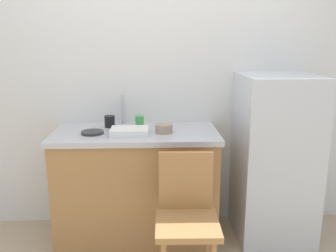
% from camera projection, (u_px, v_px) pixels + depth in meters
% --- Properties ---
extents(back_wall, '(4.80, 0.10, 2.57)m').
position_uv_depth(back_wall, '(152.00, 78.00, 3.06)').
color(back_wall, silver).
rests_on(back_wall, ground_plane).
extents(cabinet_base, '(1.24, 0.60, 0.87)m').
position_uv_depth(cabinet_base, '(137.00, 188.00, 2.92)').
color(cabinet_base, '#A87542').
rests_on(cabinet_base, ground_plane).
extents(countertop, '(1.28, 0.64, 0.04)m').
position_uv_depth(countertop, '(136.00, 133.00, 2.81)').
color(countertop, '#B7B7BC').
rests_on(countertop, cabinet_base).
extents(faucet, '(0.02, 0.02, 0.24)m').
position_uv_depth(faucet, '(123.00, 110.00, 3.02)').
color(faucet, '#B7B7BC').
rests_on(faucet, countertop).
extents(refrigerator, '(0.59, 0.60, 1.34)m').
position_uv_depth(refrigerator, '(275.00, 158.00, 2.91)').
color(refrigerator, silver).
rests_on(refrigerator, ground_plane).
extents(chair, '(0.41, 0.41, 0.89)m').
position_uv_depth(chair, '(187.00, 215.00, 2.33)').
color(chair, '#A87542').
rests_on(chair, ground_plane).
extents(dish_tray, '(0.28, 0.20, 0.05)m').
position_uv_depth(dish_tray, '(130.00, 131.00, 2.70)').
color(dish_tray, white).
rests_on(dish_tray, countertop).
extents(terracotta_bowl, '(0.13, 0.13, 0.06)m').
position_uv_depth(terracotta_bowl, '(164.00, 128.00, 2.75)').
color(terracotta_bowl, gray).
rests_on(terracotta_bowl, countertop).
extents(hotplate, '(0.17, 0.17, 0.02)m').
position_uv_depth(hotplate, '(93.00, 132.00, 2.73)').
color(hotplate, '#2D2D2D').
rests_on(hotplate, countertop).
extents(cup_black, '(0.08, 0.08, 0.09)m').
position_uv_depth(cup_black, '(110.00, 121.00, 2.92)').
color(cup_black, black).
rests_on(cup_black, countertop).
extents(cup_green, '(0.07, 0.07, 0.10)m').
position_uv_depth(cup_green, '(140.00, 122.00, 2.88)').
color(cup_green, green).
rests_on(cup_green, countertop).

